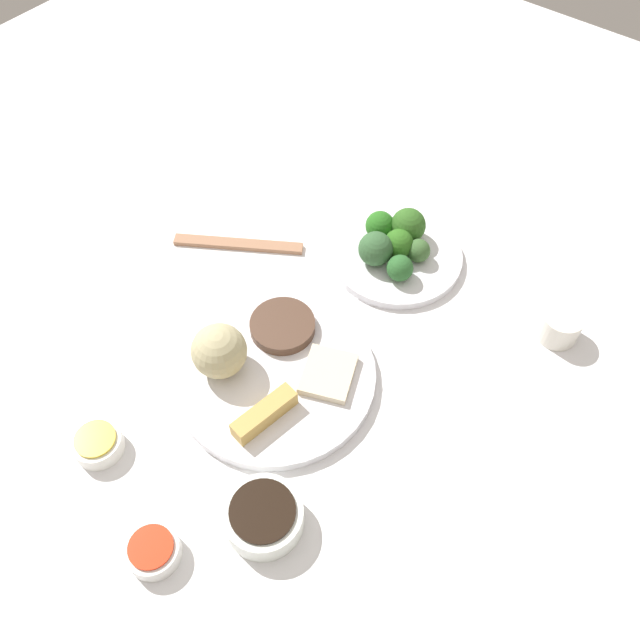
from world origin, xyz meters
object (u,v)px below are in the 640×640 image
Objects in this scene: broccoli_plate at (396,255)px; teacup at (560,326)px; soy_sauce_bowl at (264,517)px; sauce_ramekin_sweet_and_sour at (153,551)px; chopsticks_pair at (238,244)px; sauce_ramekin_hot_mustard at (98,444)px; main_plate at (275,375)px.

teacup is at bearing 94.27° from broccoli_plate.
soy_sauce_bowl is 0.13m from sauce_ramekin_sweet_and_sour.
sauce_ramekin_sweet_and_sour reaches higher than chopsticks_pair.
main_plate is at bearing 153.85° from sauce_ramekin_hot_mustard.
teacup reaches higher than soy_sauce_bowl.
chopsticks_pair is at bearing -126.37° from main_plate.
soy_sauce_bowl is (0.16, 0.12, 0.01)m from main_plate.
teacup reaches higher than main_plate.
soy_sauce_bowl is at bearing 14.40° from broccoli_plate.
chopsticks_pair is (-0.43, -0.26, -0.01)m from sauce_ramekin_sweet_and_sour.
main_plate is at bearing -1.33° from broccoli_plate.
chopsticks_pair is (-0.32, -0.33, -0.01)m from soy_sauce_bowl.
sauce_ramekin_sweet_and_sour reaches higher than main_plate.
sauce_ramekin_hot_mustard reaches higher than main_plate.
main_plate is at bearing -170.21° from sauce_ramekin_sweet_and_sour.
chopsticks_pair is (-0.38, -0.10, -0.01)m from sauce_ramekin_hot_mustard.
broccoli_plate is 0.26m from chopsticks_pair.
broccoli_plate is at bearing -85.73° from teacup.
broccoli_plate is 2.17× the size of soy_sauce_bowl.
teacup is (-0.31, 0.28, 0.01)m from main_plate.
sauce_ramekin_hot_mustard is 0.66m from teacup.
broccoli_plate reaches higher than chopsticks_pair.
sauce_ramekin_hot_mustard is 1.00× the size of sauce_ramekin_sweet_and_sour.
broccoli_plate is (-0.29, 0.01, -0.00)m from main_plate.
chopsticks_pair is (0.16, -0.49, -0.02)m from teacup.
soy_sauce_bowl is at bearing -17.89° from teacup.
broccoli_plate is 3.26× the size of sauce_ramekin_sweet_and_sour.
soy_sauce_bowl is 0.24m from sauce_ramekin_hot_mustard.
chopsticks_pair is (-0.15, -0.21, -0.00)m from main_plate.
sauce_ramekin_sweet_and_sour is at bearing 31.01° from chopsticks_pair.
teacup is at bearing 162.11° from soy_sauce_bowl.
sauce_ramekin_sweet_and_sour is at bearing 4.10° from broccoli_plate.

